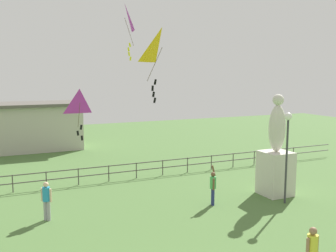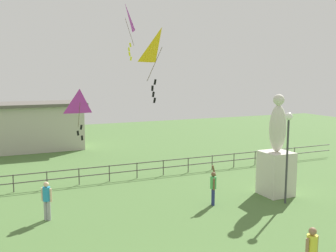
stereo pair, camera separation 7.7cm
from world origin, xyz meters
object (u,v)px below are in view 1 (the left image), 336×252
at_px(lamppost, 287,138).
at_px(person_2, 213,186).
at_px(statue_monument, 276,160).
at_px(kite_0, 125,20).
at_px(kite_1, 162,50).
at_px(person_1, 46,198).
at_px(person_0, 312,251).
at_px(kite_3, 80,104).

height_order(lamppost, person_2, lamppost).
xyz_separation_m(statue_monument, kite_0, (-7.03, 2.96, 6.98)).
bearing_deg(lamppost, kite_1, -168.78).
bearing_deg(person_1, lamppost, -12.40).
height_order(statue_monument, person_1, statue_monument).
relative_size(kite_0, kite_1, 1.05).
height_order(lamppost, person_0, lamppost).
height_order(person_0, kite_1, kite_1).
bearing_deg(statue_monument, kite_0, 157.18).
xyz_separation_m(person_1, person_2, (7.45, -1.18, -0.02)).
bearing_deg(person_2, statue_monument, 1.17).
bearing_deg(kite_0, kite_3, -131.88).
distance_m(person_0, kite_0, 13.05).
height_order(kite_0, kite_1, kite_0).
height_order(person_0, person_1, person_0).
height_order(person_2, kite_0, kite_0).
xyz_separation_m(person_0, kite_3, (-5.37, 6.90, 4.03)).
height_order(kite_1, kite_3, kite_1).
bearing_deg(person_2, person_1, 171.02).
relative_size(statue_monument, person_0, 3.03).
bearing_deg(kite_0, statue_monument, -22.82).
bearing_deg(statue_monument, lamppost, -108.88).
xyz_separation_m(person_2, kite_1, (-3.73, -2.59, 6.10)).
bearing_deg(kite_1, person_0, -57.27).
bearing_deg(kite_0, lamppost, -32.66).
bearing_deg(person_1, person_0, -51.35).
bearing_deg(person_2, person_0, -96.53).
bearing_deg(kite_3, person_1, 132.09).
xyz_separation_m(person_1, kite_0, (4.18, 1.86, 7.84)).
distance_m(person_0, person_1, 10.62).
bearing_deg(lamppost, person_0, -124.90).
relative_size(lamppost, person_0, 2.56).
bearing_deg(person_1, statue_monument, -5.61).
distance_m(person_1, kite_3, 4.47).
distance_m(lamppost, kite_1, 8.15).
bearing_deg(person_2, kite_1, -145.20).
bearing_deg(kite_1, statue_monument, 19.62).
distance_m(statue_monument, lamppost, 1.92).
height_order(person_2, kite_1, kite_1).
bearing_deg(kite_1, person_1, 134.66).
height_order(lamppost, kite_1, kite_1).
relative_size(statue_monument, kite_1, 2.00).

